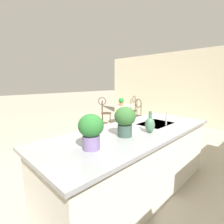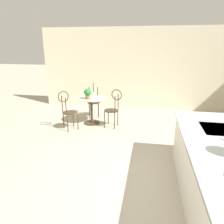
# 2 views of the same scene
# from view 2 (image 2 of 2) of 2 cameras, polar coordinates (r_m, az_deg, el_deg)

# --- Properties ---
(ground_plane) EXTENTS (40.00, 40.00, 0.00)m
(ground_plane) POSITION_cam_2_polar(r_m,az_deg,el_deg) (3.60, 11.61, -18.72)
(ground_plane) COLOR #B2A893
(wall_left_window) EXTENTS (0.12, 7.80, 2.70)m
(wall_left_window) POSITION_cam_2_polar(r_m,az_deg,el_deg) (7.21, 11.84, 11.21)
(wall_left_window) COLOR beige
(wall_left_window) RESTS_ON ground
(kitchen_island) EXTENTS (2.80, 1.06, 0.92)m
(kitchen_island) POSITION_cam_2_polar(r_m,az_deg,el_deg) (3.25, 27.91, -15.13)
(kitchen_island) COLOR white
(kitchen_island) RESTS_ON ground
(bistro_table) EXTENTS (0.80, 0.80, 0.74)m
(bistro_table) POSITION_cam_2_polar(r_m,az_deg,el_deg) (5.86, -5.61, 1.05)
(bistro_table) COLOR #3D2D1E
(bistro_table) RESTS_ON ground
(chair_near_window) EXTENTS (0.54, 0.54, 1.04)m
(chair_near_window) POSITION_cam_2_polar(r_m,az_deg,el_deg) (5.47, -11.98, 0.91)
(chair_near_window) COLOR #3D2D1E
(chair_near_window) RESTS_ON ground
(chair_by_island) EXTENTS (0.52, 0.47, 1.04)m
(chair_by_island) POSITION_cam_2_polar(r_m,az_deg,el_deg) (6.44, -5.03, 3.75)
(chair_by_island) COLOR #3D2D1E
(chair_by_island) RESTS_ON ground
(chair_toward_desk) EXTENTS (0.44, 0.51, 1.04)m
(chair_toward_desk) POSITION_cam_2_polar(r_m,az_deg,el_deg) (5.53, 0.36, 1.47)
(chair_toward_desk) COLOR #3D2D1E
(chair_toward_desk) RESTS_ON ground
(potted_plant_on_table) EXTENTS (0.20, 0.20, 0.28)m
(potted_plant_on_table) POSITION_cam_2_polar(r_m,az_deg,el_deg) (5.65, -6.63, 5.10)
(potted_plant_on_table) COLOR #9E603D
(potted_plant_on_table) RESTS_ON bistro_table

